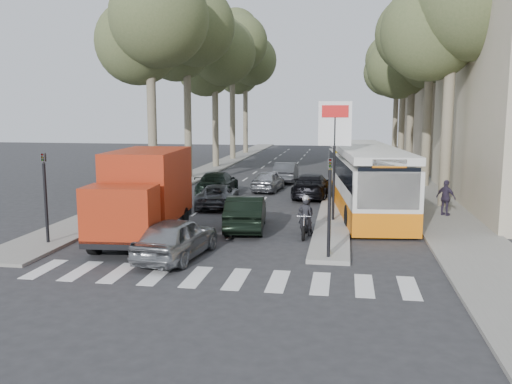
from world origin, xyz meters
TOP-DOWN VIEW (x-y plane):
  - ground at (0.00, 0.00)m, footprint 120.00×120.00m
  - sidewalk_right at (8.60, 25.00)m, footprint 3.20×70.00m
  - median_left at (-8.00, 28.00)m, footprint 2.40×64.00m
  - traffic_island at (3.25, 11.00)m, footprint 1.50×26.00m
  - building_far at (15.50, 34.00)m, footprint 11.00×20.00m
  - billboard at (3.25, 5.00)m, footprint 1.50×12.10m
  - traffic_light_island at (3.25, -1.50)m, footprint 0.16×0.41m
  - traffic_light_left at (-7.60, -1.00)m, footprint 0.16×0.41m
  - tree_l_a at (-7.87, 12.11)m, footprint 7.40×7.20m
  - tree_l_b at (-7.97, 20.11)m, footprint 7.40×7.20m
  - tree_l_c at (-7.77, 28.11)m, footprint 7.40×7.20m
  - tree_l_d at (-7.87, 36.11)m, footprint 7.40×7.20m
  - tree_l_e at (-7.97, 44.11)m, footprint 7.40×7.20m
  - tree_r_a at (9.13, 10.11)m, footprint 7.40×7.20m
  - tree_r_b at (9.23, 18.11)m, footprint 7.40×7.20m
  - tree_r_c at (9.03, 26.11)m, footprint 7.40×7.20m
  - tree_r_d at (9.13, 34.11)m, footprint 7.40×7.20m
  - tree_r_e at (9.23, 42.11)m, footprint 7.40×7.20m
  - silver_hatchback at (-2.07, -2.00)m, footprint 2.31×4.57m
  - dark_hatchback at (-0.50, 3.03)m, footprint 2.09×4.74m
  - queue_car_a at (-3.03, 8.28)m, footprint 2.64×4.71m
  - queue_car_b at (1.80, 12.24)m, footprint 2.25×5.09m
  - queue_car_c at (-1.14, 14.40)m, footprint 1.95×4.08m
  - queue_car_d at (-0.50, 19.15)m, footprint 1.55×4.35m
  - queue_car_e at (-4.00, 12.23)m, footprint 2.34×5.18m
  - red_truck at (-4.21, 0.56)m, footprint 2.97×6.87m
  - city_bus at (4.80, 8.21)m, footprint 4.13×13.09m
  - motorcycle at (2.17, 2.26)m, footprint 0.74×2.05m
  - pedestrian_near at (8.62, 7.13)m, footprint 1.10×1.05m
  - pedestrian_far at (7.20, 9.89)m, footprint 1.23×0.85m

SIDE VIEW (x-z plane):
  - ground at x=0.00m, z-range 0.00..0.00m
  - sidewalk_right at x=8.60m, z-range 0.00..0.12m
  - median_left at x=-8.00m, z-range 0.00..0.12m
  - traffic_island at x=3.25m, z-range 0.00..0.16m
  - queue_car_a at x=-3.03m, z-range 0.00..1.24m
  - queue_car_c at x=-1.14m, z-range 0.00..1.34m
  - queue_car_d at x=-0.50m, z-range 0.00..1.43m
  - queue_car_b at x=1.80m, z-range 0.00..1.45m
  - queue_car_e at x=-4.00m, z-range 0.00..1.47m
  - silver_hatchback at x=-2.07m, z-range 0.00..1.49m
  - dark_hatchback at x=-0.50m, z-range 0.00..1.51m
  - motorcycle at x=2.17m, z-range -0.08..1.66m
  - pedestrian_near at x=8.62m, z-range 0.12..1.86m
  - pedestrian_far at x=7.20m, z-range 0.12..1.87m
  - city_bus at x=4.80m, z-range 0.09..3.48m
  - red_truck at x=-4.21m, z-range 0.10..3.69m
  - traffic_light_island at x=3.25m, z-range 0.69..4.29m
  - traffic_light_left at x=-7.60m, z-range 0.69..4.29m
  - billboard at x=3.25m, z-range 0.90..6.50m
  - building_far at x=15.50m, z-range 0.00..16.00m
  - tree_r_c at x=9.03m, z-range 3.03..16.35m
  - tree_l_c at x=-7.77m, z-range 3.18..16.89m
  - tree_l_a at x=-7.87m, z-range 3.33..17.43m
  - tree_r_a at x=9.13m, z-range 3.33..17.43m
  - tree_r_e at x=9.23m, z-range 3.33..17.43m
  - tree_l_e at x=-7.97m, z-range 3.48..17.97m
  - tree_l_b at x=-7.97m, z-range 3.63..18.51m
  - tree_r_d at x=9.13m, z-range 3.63..18.51m
  - tree_r_b at x=9.23m, z-range 3.78..19.05m
  - tree_l_d at x=-7.87m, z-range 3.93..19.59m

